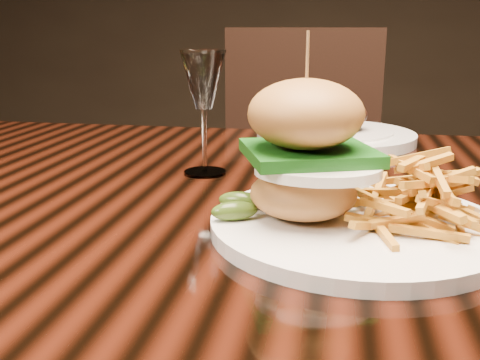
% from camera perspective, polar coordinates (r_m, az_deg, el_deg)
% --- Properties ---
extents(dining_table, '(1.60, 0.90, 0.75)m').
position_cam_1_polar(dining_table, '(0.73, 2.68, -7.18)').
color(dining_table, black).
rests_on(dining_table, ground).
extents(burger_plate, '(0.29, 0.29, 0.20)m').
position_cam_1_polar(burger_plate, '(0.57, 11.33, -0.33)').
color(burger_plate, silver).
rests_on(burger_plate, dining_table).
extents(ramekin, '(0.09, 0.09, 0.04)m').
position_cam_1_polar(ramekin, '(0.70, 9.75, -0.19)').
color(ramekin, silver).
rests_on(ramekin, dining_table).
extents(wine_glass, '(0.06, 0.06, 0.17)m').
position_cam_1_polar(wine_glass, '(0.78, -3.73, 9.66)').
color(wine_glass, white).
rests_on(wine_glass, dining_table).
extents(far_dish, '(0.29, 0.29, 0.09)m').
position_cam_1_polar(far_dish, '(1.03, 9.70, 4.84)').
color(far_dish, silver).
rests_on(far_dish, dining_table).
extents(chair_far, '(0.48, 0.48, 0.95)m').
position_cam_1_polar(chair_far, '(1.62, 5.67, 0.40)').
color(chair_far, black).
rests_on(chair_far, ground).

